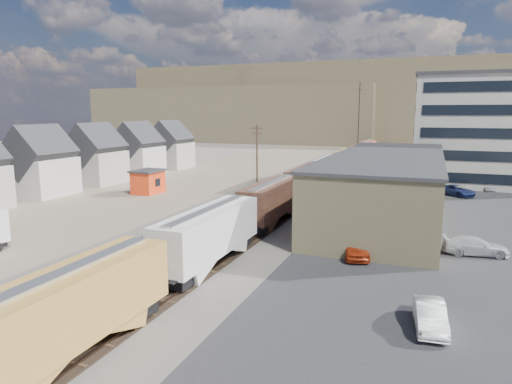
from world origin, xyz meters
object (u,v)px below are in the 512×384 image
(maintenance_shed, at_px, (148,181))
(parked_car_blue, at_px, (456,191))
(parked_car_silver, at_px, (475,246))
(parked_car_red, at_px, (355,248))
(utility_pole_north, at_px, (257,152))
(freight_train, at_px, (320,173))
(parked_car_white, at_px, (430,316))

(maintenance_shed, relative_size, parked_car_blue, 0.88)
(parked_car_silver, bearing_deg, parked_car_red, 105.63)
(parked_car_blue, bearing_deg, maintenance_shed, 151.86)
(utility_pole_north, xyz_separation_m, parked_car_silver, (32.40, -31.62, -4.52))
(utility_pole_north, xyz_separation_m, parked_car_blue, (32.10, -1.47, -4.52))
(freight_train, height_order, utility_pole_north, utility_pole_north)
(utility_pole_north, height_order, parked_car_red, utility_pole_north)
(utility_pole_north, distance_m, parked_car_red, 42.81)
(parked_car_silver, height_order, parked_car_blue, parked_car_blue)
(parked_car_white, relative_size, parked_car_silver, 0.86)
(utility_pole_north, xyz_separation_m, parked_car_red, (22.81, -35.95, -4.45))
(freight_train, relative_size, utility_pole_north, 11.97)
(utility_pole_north, distance_m, parked_car_white, 55.83)
(maintenance_shed, height_order, parked_car_white, maintenance_shed)
(freight_train, xyz_separation_m, parked_car_red, (10.51, -31.43, -1.94))
(utility_pole_north, bearing_deg, parked_car_blue, -2.63)
(maintenance_shed, bearing_deg, parked_car_white, -37.92)
(parked_car_red, height_order, parked_car_white, parked_car_red)
(freight_train, relative_size, maintenance_shed, 24.20)
(freight_train, distance_m, parked_car_silver, 33.80)
(freight_train, distance_m, parked_car_blue, 20.13)
(utility_pole_north, height_order, parked_car_white, utility_pole_north)
(parked_car_silver, bearing_deg, maintenance_shed, 61.84)
(freight_train, xyz_separation_m, utility_pole_north, (-12.30, 4.52, 2.50))
(maintenance_shed, height_order, parked_car_red, maintenance_shed)
(maintenance_shed, xyz_separation_m, parked_car_silver, (43.92, -15.53, -1.07))
(parked_car_white, relative_size, parked_car_blue, 0.82)
(parked_car_red, bearing_deg, parked_car_silver, 8.32)
(parked_car_white, bearing_deg, parked_car_silver, 71.03)
(maintenance_shed, xyz_separation_m, parked_car_white, (40.41, -31.48, -1.08))
(utility_pole_north, relative_size, parked_car_white, 2.17)
(parked_car_blue, bearing_deg, utility_pole_north, 130.72)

